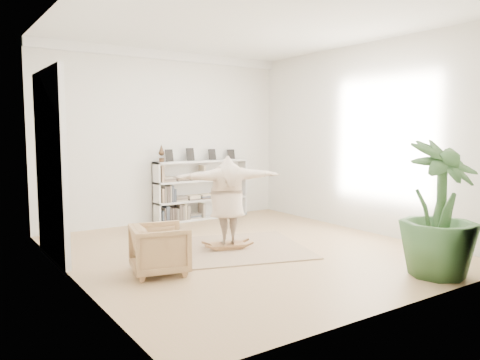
# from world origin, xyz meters

# --- Properties ---
(floor) EXTENTS (6.00, 6.00, 0.00)m
(floor) POSITION_xyz_m (0.00, 0.00, 0.00)
(floor) COLOR tan
(floor) RESTS_ON ground
(room_shell) EXTENTS (6.00, 6.00, 6.00)m
(room_shell) POSITION_xyz_m (0.00, 2.94, 3.51)
(room_shell) COLOR silver
(room_shell) RESTS_ON floor
(doors) EXTENTS (0.09, 1.78, 2.92)m
(doors) POSITION_xyz_m (-2.70, 1.30, 1.40)
(doors) COLOR white
(doors) RESTS_ON floor
(bookshelf) EXTENTS (2.20, 0.35, 1.64)m
(bookshelf) POSITION_xyz_m (0.74, 2.82, 0.64)
(bookshelf) COLOR silver
(bookshelf) RESTS_ON floor
(armchair) EXTENTS (0.89, 0.87, 0.68)m
(armchair) POSITION_xyz_m (-1.69, -0.39, 0.34)
(armchair) COLOR tan
(armchair) RESTS_ON floor
(rug) EXTENTS (2.98, 2.66, 0.02)m
(rug) POSITION_xyz_m (-0.23, 0.21, 0.01)
(rug) COLOR tan
(rug) RESTS_ON floor
(rocker_board) EXTENTS (0.63, 0.49, 0.12)m
(rocker_board) POSITION_xyz_m (-0.23, 0.21, 0.07)
(rocker_board) COLOR brown
(rocker_board) RESTS_ON rug
(person) EXTENTS (1.84, 0.99, 1.45)m
(person) POSITION_xyz_m (-0.23, 0.21, 0.86)
(person) COLOR beige
(person) RESTS_ON rocker_board
(houseplant) EXTENTS (1.04, 1.04, 1.82)m
(houseplant) POSITION_xyz_m (1.36, -2.55, 0.91)
(houseplant) COLOR #31562B
(houseplant) RESTS_ON floor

